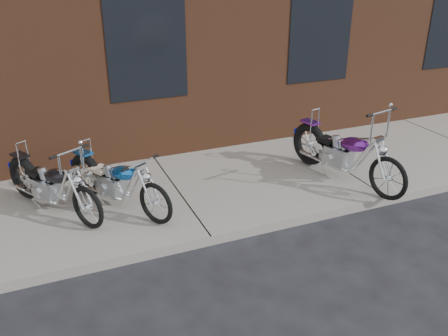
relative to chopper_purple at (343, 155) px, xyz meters
name	(u,v)px	position (x,y,z in m)	size (l,w,h in m)	color
ground	(211,246)	(-2.72, -0.87, -0.59)	(120.00, 120.00, 0.00)	black
sidewalk	(178,195)	(-2.72, 0.63, -0.52)	(22.00, 3.00, 0.15)	gray
chopper_purple	(343,155)	(0.00, 0.00, 0.00)	(0.78, 2.41, 1.37)	black
chopper_blue	(116,183)	(-3.72, 0.46, -0.05)	(1.19, 1.92, 0.94)	black
chopper_third	(51,187)	(-4.63, 0.71, -0.05)	(1.20, 1.93, 1.11)	black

